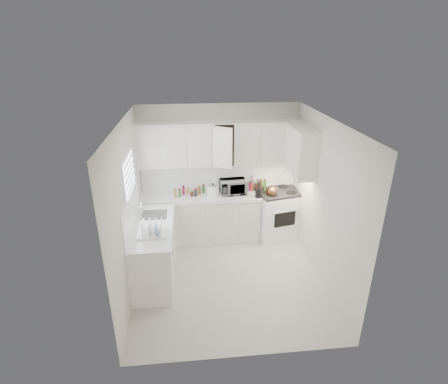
{
  "coord_description": "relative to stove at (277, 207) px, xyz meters",
  "views": [
    {
      "loc": [
        -0.57,
        -4.74,
        3.6
      ],
      "look_at": [
        0.0,
        0.7,
        1.25
      ],
      "focal_mm": 27.97,
      "sensor_mm": 36.0,
      "label": 1
    }
  ],
  "objects": [
    {
      "name": "window_blinds",
      "position": [
        -2.6,
        -0.94,
        0.93
      ],
      "size": [
        0.06,
        0.96,
        1.06
      ],
      "primitive_type": null,
      "color": "white",
      "rests_on": "wall_left"
    },
    {
      "name": "sauce_right_5",
      "position": [
        -0.26,
        0.11,
        0.42
      ],
      "size": [
        0.06,
        0.06,
        0.19
      ],
      "primitive_type": "cylinder",
      "color": "#326120",
      "rests_on": "countertop_back"
    },
    {
      "name": "spice_left_2",
      "position": [
        -1.82,
        0.13,
        0.39
      ],
      "size": [
        0.06,
        0.06,
        0.13
      ],
      "primitive_type": "cylinder",
      "color": "#A3153E",
      "rests_on": "countertop_back"
    },
    {
      "name": "backsplash_left",
      "position": [
        -2.61,
        -1.09,
        0.6
      ],
      "size": [
        0.02,
        1.6,
        0.55
      ],
      "primitive_type": "cube",
      "color": "silver",
      "rests_on": "wall_left"
    },
    {
      "name": "sauce_right_2",
      "position": [
        -0.43,
        0.17,
        0.42
      ],
      "size": [
        0.06,
        0.06,
        0.19
      ],
      "primitive_type": "cylinder",
      "color": "#4C1915",
      "rests_on": "countertop_back"
    },
    {
      "name": "spice_left_6",
      "position": [
        -1.52,
        0.13,
        0.39
      ],
      "size": [
        0.06,
        0.06,
        0.13
      ],
      "primitive_type": "cylinder",
      "color": "olive",
      "rests_on": "countertop_back"
    },
    {
      "name": "sink",
      "position": [
        -2.31,
        -0.74,
        0.45
      ],
      "size": [
        0.42,
        0.38,
        0.3
      ],
      "primitive_type": null,
      "color": "gray",
      "rests_on": "countertop_left"
    },
    {
      "name": "rice_cooker",
      "position": [
        -1.26,
        0.0,
        0.44
      ],
      "size": [
        0.25,
        0.25,
        0.23
      ],
      "primitive_type": null,
      "rotation": [
        0.0,
        0.0,
        -0.12
      ],
      "color": "white",
      "rests_on": "countertop_back"
    },
    {
      "name": "dish_rack",
      "position": [
        -2.29,
        -1.4,
        0.45
      ],
      "size": [
        0.45,
        0.33,
        0.25
      ],
      "primitive_type": null,
      "rotation": [
        0.0,
        0.0,
        -0.0
      ],
      "color": "white",
      "rests_on": "countertop_left"
    },
    {
      "name": "upper_cabinets_back",
      "position": [
        -1.12,
        0.14,
        0.88
      ],
      "size": [
        3.0,
        0.33,
        0.8
      ],
      "primitive_type": null,
      "color": "beige",
      "rests_on": "wall_back"
    },
    {
      "name": "upper_cabinets_right",
      "position": [
        0.22,
        -0.47,
        0.88
      ],
      "size": [
        0.33,
        0.9,
        0.8
      ],
      "primitive_type": null,
      "color": "beige",
      "rests_on": "wall_right"
    },
    {
      "name": "lower_cabinets_back",
      "position": [
        -1.51,
        0.01,
        -0.17
      ],
      "size": [
        2.22,
        0.6,
        0.9
      ],
      "primitive_type": null,
      "color": "beige",
      "rests_on": "floor"
    },
    {
      "name": "stove",
      "position": [
        0.0,
        0.0,
        0.0
      ],
      "size": [
        0.93,
        0.82,
        1.24
      ],
      "primitive_type": null,
      "rotation": [
        0.0,
        0.0,
        0.21
      ],
      "color": "white",
      "rests_on": "floor"
    },
    {
      "name": "spice_left_0",
      "position": [
        -1.97,
        0.13,
        0.39
      ],
      "size": [
        0.06,
        0.06,
        0.13
      ],
      "primitive_type": "cylinder",
      "color": "olive",
      "rests_on": "countertop_back"
    },
    {
      "name": "sauce_right_1",
      "position": [
        -0.48,
        0.11,
        0.42
      ],
      "size": [
        0.06,
        0.06,
        0.19
      ],
      "primitive_type": "cylinder",
      "color": "#BC862C",
      "rests_on": "countertop_back"
    },
    {
      "name": "wall_back",
      "position": [
        -1.12,
        0.31,
        0.68
      ],
      "size": [
        3.0,
        0.0,
        3.0
      ],
      "primitive_type": "plane",
      "rotation": [
        1.57,
        0.0,
        0.0
      ],
      "color": "beige",
      "rests_on": "ground"
    },
    {
      "name": "spice_left_5",
      "position": [
        -1.59,
        0.04,
        0.39
      ],
      "size": [
        0.06,
        0.06,
        0.13
      ],
      "primitive_type": "cylinder",
      "color": "black",
      "rests_on": "countertop_back"
    },
    {
      "name": "wall_front",
      "position": [
        -1.12,
        -2.89,
        0.68
      ],
      "size": [
        3.0,
        0.0,
        3.0
      ],
      "primitive_type": "plane",
      "rotation": [
        -1.57,
        0.0,
        0.0
      ],
      "color": "beige",
      "rests_on": "ground"
    },
    {
      "name": "countertop_back",
      "position": [
        -1.51,
        -0.0,
        0.3
      ],
      "size": [
        2.24,
        0.64,
        0.05
      ],
      "primitive_type": "cube",
      "color": "silver",
      "rests_on": "lower_cabinets_back"
    },
    {
      "name": "sauce_right_4",
      "position": [
        -0.32,
        0.17,
        0.42
      ],
      "size": [
        0.06,
        0.06,
        0.19
      ],
      "primitive_type": "cylinder",
      "color": "olive",
      "rests_on": "countertop_back"
    },
    {
      "name": "spice_left_3",
      "position": [
        -1.74,
        0.04,
        0.39
      ],
      "size": [
        0.06,
        0.06,
        0.13
      ],
      "primitive_type": "cylinder",
      "color": "#BC862C",
      "rests_on": "countertop_back"
    },
    {
      "name": "floor",
      "position": [
        -1.12,
        -1.29,
        -0.62
      ],
      "size": [
        3.2,
        3.2,
        0.0
      ],
      "primitive_type": "plane",
      "color": "#BBB6AB",
      "rests_on": "ground"
    },
    {
      "name": "spice_left_7",
      "position": [
        -1.44,
        0.04,
        0.39
      ],
      "size": [
        0.06,
        0.06,
        0.13
      ],
      "primitive_type": "cylinder",
      "color": "#326120",
      "rests_on": "countertop_back"
    },
    {
      "name": "paper_towel",
      "position": [
        -1.17,
        0.23,
        0.46
      ],
      "size": [
        0.12,
        0.12,
        0.27
      ],
      "primitive_type": "cylinder",
      "color": "white",
      "rests_on": "countertop_back"
    },
    {
      "name": "spice_left_4",
      "position": [
        -1.67,
        0.13,
        0.39
      ],
      "size": [
        0.06,
        0.06,
        0.13
      ],
      "primitive_type": "cylinder",
      "color": "#4C1915",
      "rests_on": "countertop_back"
    },
    {
      "name": "countertop_left",
      "position": [
        -2.31,
        -1.09,
        0.3
      ],
      "size": [
        0.64,
        1.62,
        0.05
      ],
      "primitive_type": "cube",
      "color": "silver",
      "rests_on": "lower_cabinets_left"
    },
    {
      "name": "wall_right",
      "position": [
        0.38,
        -1.29,
        0.68
      ],
      "size": [
        0.0,
        3.2,
        3.2
      ],
      "primitive_type": "plane",
      "rotation": [
        1.57,
        0.0,
        -1.57
      ],
      "color": "beige",
      "rests_on": "ground"
    },
    {
      "name": "utensil_crock",
      "position": [
        -0.44,
        -0.21,
        0.52
      ],
      "size": [
        0.15,
        0.15,
        0.39
      ],
      "primitive_type": null,
      "rotation": [
        0.0,
        0.0,
        0.21
      ],
      "color": "black",
      "rests_on": "countertop_back"
    },
    {
      "name": "sauce_right_3",
      "position": [
        -0.37,
        0.11,
        0.42
      ],
      "size": [
        0.06,
        0.06,
        0.19
      ],
      "primitive_type": "cylinder",
      "color": "black",
      "rests_on": "countertop_back"
    },
    {
      "name": "tea_kettle",
      "position": [
        -0.18,
        -0.16,
        0.43
      ],
      "size": [
        0.28,
        0.25,
        0.23
      ],
      "primitive_type": null,
      "rotation": [
        0.0,
        0.0,
        0.15
      ],
      "color": "brown",
      "rests_on": "stove"
    },
    {
      "name": "frying_pan",
      "position": [
        0.18,
        0.16,
        0.34
      ],
      "size": [
        0.37,
        0.45,
        0.04
      ],
      "primitive_type": null,
      "rotation": [
        0.0,
        0.0,
        0.39
      ],
      "color": "black",
      "rests_on": "stove"
    },
    {
      "name": "wall_left",
      "position": [
        -2.62,
        -1.29,
        0.68
      ],
      "size": [
        0.0,
        3.2,
        3.2
      ],
      "primitive_type": "plane",
      "rotation": [
        1.57,
        0.0,
        1.57
      ],
      "color": "beige",
      "rests_on": "ground"
    },
    {
      "name": "spice_left_1",
      "position": [
        -1.89,
        0.04,
        0.39
      ],
      "size": [
        0.06,
        0.06,
        0.13
      ],
      "primitive_type": "cylinder",
      "color": "#326120",
      "rests_on": "countertop_back"
    },
    {
      "name": "lower_cabinets_left",
      "position": [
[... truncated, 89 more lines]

